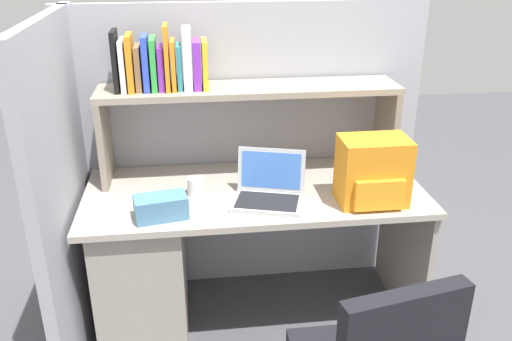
{
  "coord_description": "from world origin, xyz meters",
  "views": [
    {
      "loc": [
        -0.28,
        -2.31,
        1.84
      ],
      "look_at": [
        0.0,
        -0.05,
        0.85
      ],
      "focal_mm": 38.04,
      "sensor_mm": 36.0,
      "label": 1
    }
  ],
  "objects": [
    {
      "name": "ground_plane",
      "position": [
        0.0,
        0.0,
        0.0
      ],
      "size": [
        8.0,
        8.0,
        0.0
      ],
      "primitive_type": "plane",
      "color": "#4C4C51"
    },
    {
      "name": "desk",
      "position": [
        -0.39,
        0.0,
        0.4
      ],
      "size": [
        1.6,
        0.7,
        0.73
      ],
      "color": "#AAA093",
      "rests_on": "ground_plane"
    },
    {
      "name": "cubicle_partition_rear",
      "position": [
        0.0,
        0.38,
        0.78
      ],
      "size": [
        1.84,
        0.05,
        1.55
      ],
      "primitive_type": "cube",
      "color": "#9E9EA8",
      "rests_on": "ground_plane"
    },
    {
      "name": "cubicle_partition_left",
      "position": [
        -0.85,
        -0.05,
        0.78
      ],
      "size": [
        0.05,
        1.06,
        1.55
      ],
      "primitive_type": "cube",
      "color": "#9E9EA8",
      "rests_on": "ground_plane"
    },
    {
      "name": "overhead_hutch",
      "position": [
        0.0,
        0.2,
        1.08
      ],
      "size": [
        1.44,
        0.28,
        0.45
      ],
      "color": "gray",
      "rests_on": "desk"
    },
    {
      "name": "reference_books_on_shelf",
      "position": [
        -0.41,
        0.2,
        1.3
      ],
      "size": [
        0.42,
        0.18,
        0.3
      ],
      "color": "black",
      "rests_on": "overhead_hutch"
    },
    {
      "name": "laptop",
      "position": [
        0.05,
        -0.12,
        0.78
      ],
      "size": [
        0.37,
        0.33,
        0.22
      ],
      "color": "#B7BABF",
      "rests_on": "desk"
    },
    {
      "name": "backpack",
      "position": [
        0.5,
        -0.19,
        0.88
      ],
      "size": [
        0.3,
        0.23,
        0.3
      ],
      "color": "orange",
      "rests_on": "desk"
    },
    {
      "name": "computer_mouse",
      "position": [
        -0.41,
        -0.07,
        0.75
      ],
      "size": [
        0.1,
        0.12,
        0.03
      ],
      "primitive_type": "cube",
      "rotation": [
        0.0,
        0.0,
        -0.42
      ],
      "color": "#262628",
      "rests_on": "desk"
    },
    {
      "name": "paper_cup",
      "position": [
        -0.28,
        -0.02,
        0.77
      ],
      "size": [
        0.08,
        0.08,
        0.08
      ],
      "primitive_type": "cylinder",
      "color": "white",
      "rests_on": "desk"
    },
    {
      "name": "tissue_box",
      "position": [
        -0.43,
        -0.23,
        0.78
      ],
      "size": [
        0.24,
        0.16,
        0.1
      ],
      "primitive_type": "cube",
      "rotation": [
        0.0,
        0.0,
        0.19
      ],
      "color": "teal",
      "rests_on": "desk"
    }
  ]
}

